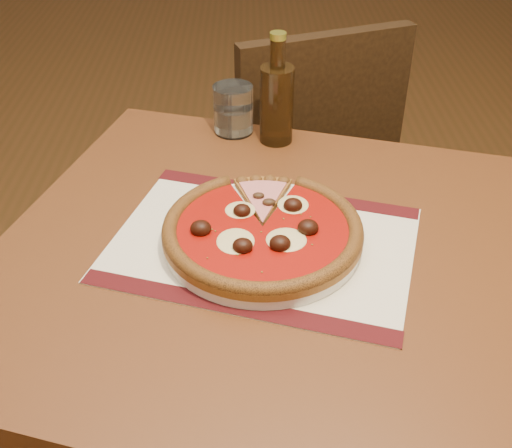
{
  "coord_description": "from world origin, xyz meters",
  "views": [
    {
      "loc": [
        0.5,
        -1.9,
        1.36
      ],
      "look_at": [
        0.51,
        -1.09,
        0.78
      ],
      "focal_mm": 45.0,
      "sensor_mm": 36.0,
      "label": 1
    }
  ],
  "objects": [
    {
      "name": "bottle",
      "position": [
        0.56,
        -0.76,
        0.84
      ],
      "size": [
        0.07,
        0.07,
        0.22
      ],
      "color": "#34210D",
      "rests_on": "table"
    },
    {
      "name": "chair_far",
      "position": [
        0.64,
        -0.44,
        0.51
      ],
      "size": [
        0.54,
        0.54,
        0.89
      ],
      "rotation": [
        0.0,
        0.0,
        3.49
      ],
      "color": "black",
      "rests_on": "ground"
    },
    {
      "name": "placemat",
      "position": [
        0.52,
        -1.1,
        0.75
      ],
      "size": [
        0.54,
        0.45,
        0.0
      ],
      "primitive_type": "cube",
      "rotation": [
        0.0,
        0.0,
        -0.3
      ],
      "color": "silver",
      "rests_on": "table"
    },
    {
      "name": "pizza",
      "position": [
        0.52,
        -1.1,
        0.78
      ],
      "size": [
        0.31,
        0.31,
        0.04
      ],
      "color": "#8D5C22",
      "rests_on": "plate"
    },
    {
      "name": "plate",
      "position": [
        0.52,
        -1.1,
        0.76
      ],
      "size": [
        0.31,
        0.31,
        0.02
      ],
      "primitive_type": "cylinder",
      "color": "white",
      "rests_on": "placemat"
    },
    {
      "name": "table",
      "position": [
        0.51,
        -1.11,
        0.65
      ],
      "size": [
        0.99,
        0.99,
        0.75
      ],
      "rotation": [
        0.0,
        0.0,
        -0.28
      ],
      "color": "brown",
      "rests_on": "ground"
    },
    {
      "name": "water_glass",
      "position": [
        0.47,
        -0.72,
        0.8
      ],
      "size": [
        0.08,
        0.08,
        0.1
      ],
      "primitive_type": "cylinder",
      "rotation": [
        0.0,
        0.0,
        0.04
      ],
      "color": "white",
      "rests_on": "table"
    },
    {
      "name": "ham_slice",
      "position": [
        0.52,
        -1.02,
        0.78
      ],
      "size": [
        0.1,
        0.14,
        0.02
      ],
      "rotation": [
        0.0,
        0.0,
        1.55
      ],
      "color": "#8D5C22",
      "rests_on": "plate"
    }
  ]
}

